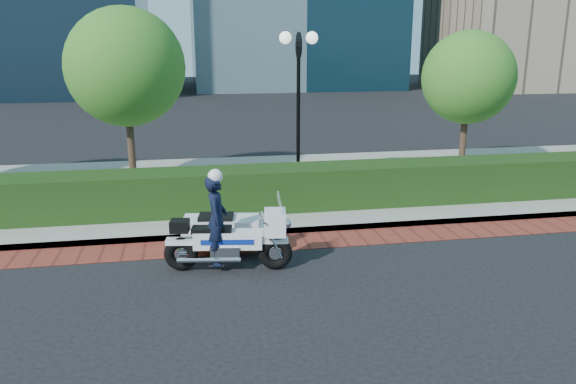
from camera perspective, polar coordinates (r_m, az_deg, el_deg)
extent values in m
plane|color=black|center=(10.54, 1.25, -7.90)|extent=(120.00, 120.00, 0.00)
cube|color=maroon|center=(11.90, -0.21, -5.11)|extent=(60.00, 1.00, 0.01)
cube|color=gray|center=(16.14, -3.03, 0.56)|extent=(60.00, 8.00, 0.15)
cube|color=black|center=(13.69, -1.76, 0.41)|extent=(18.00, 1.20, 1.00)
cylinder|color=black|center=(15.47, 1.02, 0.80)|extent=(0.30, 0.30, 0.30)
cylinder|color=black|center=(15.12, 1.05, 7.61)|extent=(0.10, 0.10, 3.70)
cylinder|color=black|center=(15.00, 1.09, 14.64)|extent=(0.04, 0.70, 0.70)
sphere|color=white|center=(14.93, -0.27, 15.40)|extent=(0.32, 0.32, 0.32)
sphere|color=white|center=(15.07, 2.44, 15.39)|extent=(0.32, 0.32, 0.32)
cylinder|color=#332319|center=(16.33, -15.62, 4.36)|extent=(0.20, 0.20, 2.17)
sphere|color=#155717|center=(16.09, -16.19, 12.09)|extent=(3.20, 3.20, 3.20)
cylinder|color=#332319|center=(18.35, 17.35, 4.97)|extent=(0.20, 0.20, 1.92)
sphere|color=#155717|center=(18.13, 17.84, 11.02)|extent=(2.80, 2.80, 2.80)
torus|color=black|center=(10.58, -10.79, -6.21)|extent=(0.66, 0.29, 0.64)
torus|color=black|center=(10.45, -1.30, -6.22)|extent=(0.66, 0.29, 0.64)
cube|color=silver|center=(10.38, -6.12, -4.80)|extent=(1.28, 0.49, 0.33)
cube|color=silver|center=(10.47, -6.35, -5.99)|extent=(0.58, 0.46, 0.27)
cube|color=silver|center=(10.25, -1.32, -3.11)|extent=(0.46, 0.58, 0.43)
cube|color=silver|center=(10.15, -0.79, -1.29)|extent=(0.19, 0.49, 0.39)
cube|color=black|center=(10.35, -7.75, -3.80)|extent=(0.76, 0.39, 0.10)
cube|color=black|center=(10.40, -10.94, -3.39)|extent=(0.38, 0.36, 0.21)
cube|color=silver|center=(11.21, -6.78, -3.94)|extent=(1.58, 0.89, 0.53)
cube|color=black|center=(11.13, -7.32, -2.53)|extent=(0.74, 0.58, 0.08)
torus|color=black|center=(11.73, -7.03, -4.32)|extent=(0.50, 0.22, 0.48)
imported|color=black|center=(10.28, -7.25, -2.82)|extent=(0.48, 0.66, 1.66)
sphere|color=white|center=(10.06, -7.40, 1.59)|extent=(0.27, 0.27, 0.27)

